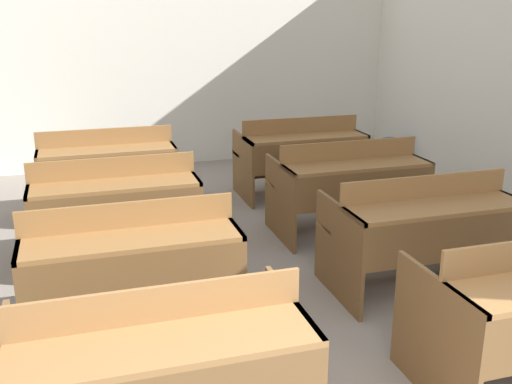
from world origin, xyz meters
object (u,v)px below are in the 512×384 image
Objects in this scene: bench_back_left at (107,167)px; bench_second_right at (423,228)px; bench_back_right at (301,153)px; wastepaper_bin at (391,153)px; bench_front_left at (159,368)px; bench_third_left at (115,204)px; bench_second_left at (132,262)px; bench_third_right at (349,183)px.

bench_second_right is at bearing -49.40° from bench_back_left.
wastepaper_bin is (1.56, 0.81, -0.29)m from bench_back_right.
bench_back_left is 2.02m from bench_back_right.
bench_third_left is at bearing 90.24° from bench_front_left.
bench_second_left is 2.04m from bench_second_right.
bench_third_right is (2.03, 0.00, 0.00)m from bench_third_left.
bench_back_right is 3.63× the size of wastepaper_bin.
bench_third_right and bench_back_right have the same top height.
bench_back_right is (2.03, 3.56, 0.00)m from bench_front_left.
bench_third_left is at bearing -90.77° from bench_back_left.
bench_third_left is 2.36m from bench_back_right.
bench_front_left and bench_second_left have the same top height.
wastepaper_bin is at bearing 29.19° from bench_third_left.
wastepaper_bin is (3.59, 3.18, -0.29)m from bench_second_left.
bench_third_right is (2.02, 2.36, 0.00)m from bench_front_left.
bench_third_right is at bearing -90.13° from bench_back_right.
bench_second_left is 2.34m from bench_third_right.
bench_second_left and bench_back_right have the same top height.
bench_second_left is 1.00× the size of bench_third_left.
bench_front_left is 1.00× the size of bench_back_right.
bench_second_left is 1.00× the size of bench_back_left.
bench_front_left is 4.09m from bench_back_right.
bench_front_left is 1.00× the size of bench_third_left.
bench_front_left and bench_second_right have the same top height.
bench_third_right is 1.20m from bench_back_right.
bench_second_left and bench_third_left have the same top height.
bench_back_left and bench_back_right have the same top height.
bench_second_right is at bearing -115.90° from wastepaper_bin.
bench_third_right is at bearing 90.82° from bench_second_right.
bench_second_right is 1.00× the size of bench_third_right.
bench_second_right is 3.63× the size of wastepaper_bin.
bench_second_left is at bearing -89.50° from bench_third_left.
bench_second_right reaches higher than wastepaper_bin.
bench_second_left is 4.80m from wastepaper_bin.
bench_back_left is (0.01, 3.55, 0.00)m from bench_front_left.
bench_back_right is at bearing -152.62° from wastepaper_bin.
bench_front_left and bench_back_left have the same top height.
bench_third_left reaches higher than wastepaper_bin.
bench_second_right is at bearing 30.04° from bench_front_left.
bench_front_left is 2.36m from bench_second_right.
bench_front_left is 3.63× the size of wastepaper_bin.
bench_second_left and bench_third_right have the same top height.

